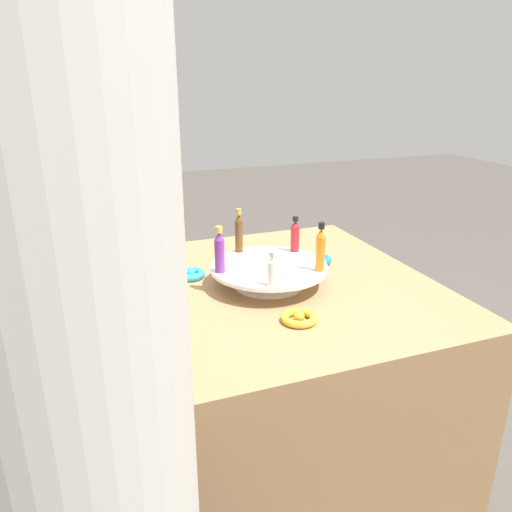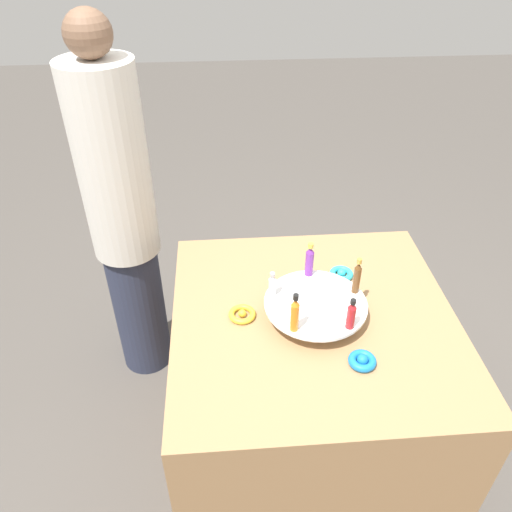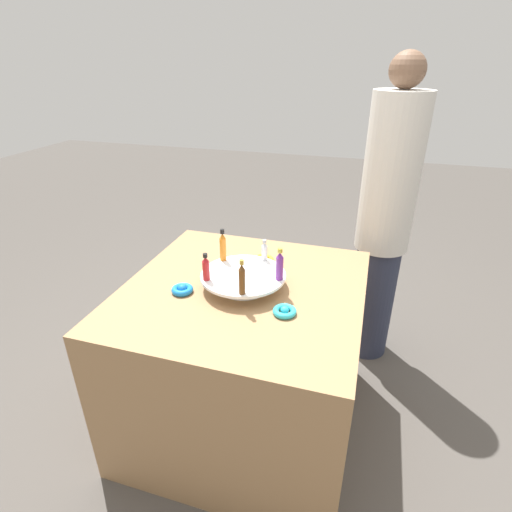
{
  "view_description": "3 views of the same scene",
  "coord_description": "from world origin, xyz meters",
  "px_view_note": "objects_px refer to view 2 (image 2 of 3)",
  "views": [
    {
      "loc": [
        0.53,
        1.31,
        1.38
      ],
      "look_at": [
        0.08,
        0.11,
        0.91
      ],
      "focal_mm": 35.0,
      "sensor_mm": 36.0,
      "label": 1
    },
    {
      "loc": [
        -1.26,
        0.31,
        1.98
      ],
      "look_at": [
        0.15,
        0.2,
        0.93
      ],
      "focal_mm": 35.0,
      "sensor_mm": 36.0,
      "label": 2
    },
    {
      "loc": [
        0.47,
        -1.38,
        1.64
      ],
      "look_at": [
        0.04,
        0.05,
        0.89
      ],
      "focal_mm": 28.0,
      "sensor_mm": 36.0,
      "label": 3
    }
  ],
  "objects_px": {
    "bottle_brown": "(357,277)",
    "bottle_red": "(351,315)",
    "bottle_orange": "(295,314)",
    "ribbon_bow_teal": "(341,274)",
    "ribbon_bow_gold": "(242,314)",
    "display_stand": "(315,307)",
    "person_figure": "(123,221)",
    "bottle_purple": "(310,260)",
    "bottle_clear": "(272,285)",
    "ribbon_bow_blue": "(362,361)"
  },
  "relations": [
    {
      "from": "bottle_brown",
      "to": "bottle_red",
      "type": "relative_size",
      "value": 1.23
    },
    {
      "from": "bottle_orange",
      "to": "ribbon_bow_teal",
      "type": "height_order",
      "value": "bottle_orange"
    },
    {
      "from": "ribbon_bow_gold",
      "to": "bottle_brown",
      "type": "bearing_deg",
      "value": -85.93
    },
    {
      "from": "display_stand",
      "to": "ribbon_bow_teal",
      "type": "xyz_separation_m",
      "value": [
        0.21,
        -0.14,
        -0.03
      ]
    },
    {
      "from": "bottle_orange",
      "to": "person_figure",
      "type": "height_order",
      "value": "person_figure"
    },
    {
      "from": "bottle_purple",
      "to": "bottle_clear",
      "type": "xyz_separation_m",
      "value": [
        -0.1,
        0.15,
        -0.02
      ]
    },
    {
      "from": "bottle_purple",
      "to": "ribbon_bow_blue",
      "type": "relative_size",
      "value": 1.55
    },
    {
      "from": "ribbon_bow_teal",
      "to": "bottle_clear",
      "type": "bearing_deg",
      "value": 119.28
    },
    {
      "from": "bottle_brown",
      "to": "bottle_clear",
      "type": "distance_m",
      "value": 0.3
    },
    {
      "from": "bottle_clear",
      "to": "ribbon_bow_teal",
      "type": "xyz_separation_m",
      "value": [
        0.16,
        -0.29,
        -0.1
      ]
    },
    {
      "from": "bottle_purple",
      "to": "bottle_clear",
      "type": "distance_m",
      "value": 0.18
    },
    {
      "from": "display_stand",
      "to": "bottle_orange",
      "type": "relative_size",
      "value": 2.42
    },
    {
      "from": "bottle_clear",
      "to": "ribbon_bow_gold",
      "type": "distance_m",
      "value": 0.15
    },
    {
      "from": "display_stand",
      "to": "bottle_clear",
      "type": "xyz_separation_m",
      "value": [
        0.05,
        0.15,
        0.07
      ]
    },
    {
      "from": "bottle_purple",
      "to": "bottle_red",
      "type": "distance_m",
      "value": 0.29
    },
    {
      "from": "bottle_brown",
      "to": "bottle_purple",
      "type": "xyz_separation_m",
      "value": [
        0.11,
        0.15,
        -0.0
      ]
    },
    {
      "from": "bottle_red",
      "to": "ribbon_bow_blue",
      "type": "xyz_separation_m",
      "value": [
        -0.1,
        -0.02,
        -0.1
      ]
    },
    {
      "from": "ribbon_bow_gold",
      "to": "ribbon_bow_teal",
      "type": "bearing_deg",
      "value": -63.76
    },
    {
      "from": "bottle_clear",
      "to": "ribbon_bow_blue",
      "type": "height_order",
      "value": "bottle_clear"
    },
    {
      "from": "bottle_red",
      "to": "ribbon_bow_blue",
      "type": "relative_size",
      "value": 1.31
    },
    {
      "from": "bottle_purple",
      "to": "ribbon_bow_gold",
      "type": "relative_size",
      "value": 1.45
    },
    {
      "from": "bottle_purple",
      "to": "ribbon_bow_gold",
      "type": "height_order",
      "value": "bottle_purple"
    },
    {
      "from": "bottle_brown",
      "to": "bottle_orange",
      "type": "height_order",
      "value": "bottle_orange"
    },
    {
      "from": "bottle_orange",
      "to": "ribbon_bow_gold",
      "type": "height_order",
      "value": "bottle_orange"
    },
    {
      "from": "bottle_purple",
      "to": "bottle_orange",
      "type": "height_order",
      "value": "bottle_orange"
    },
    {
      "from": "display_stand",
      "to": "bottle_brown",
      "type": "bearing_deg",
      "value": -72.99
    },
    {
      "from": "person_figure",
      "to": "bottle_orange",
      "type": "bearing_deg",
      "value": -9.6
    },
    {
      "from": "bottle_orange",
      "to": "ribbon_bow_teal",
      "type": "relative_size",
      "value": 1.63
    },
    {
      "from": "bottle_purple",
      "to": "ribbon_bow_gold",
      "type": "bearing_deg",
      "value": 118.26
    },
    {
      "from": "bottle_purple",
      "to": "bottle_red",
      "type": "bearing_deg",
      "value": -162.99
    },
    {
      "from": "display_stand",
      "to": "bottle_purple",
      "type": "distance_m",
      "value": 0.18
    },
    {
      "from": "display_stand",
      "to": "bottle_brown",
      "type": "xyz_separation_m",
      "value": [
        0.05,
        -0.15,
        0.09
      ]
    },
    {
      "from": "display_stand",
      "to": "ribbon_bow_teal",
      "type": "height_order",
      "value": "display_stand"
    },
    {
      "from": "display_stand",
      "to": "ribbon_bow_gold",
      "type": "bearing_deg",
      "value": 86.24
    },
    {
      "from": "ribbon_bow_gold",
      "to": "ribbon_bow_teal",
      "type": "distance_m",
      "value": 0.44
    },
    {
      "from": "bottle_clear",
      "to": "display_stand",
      "type": "bearing_deg",
      "value": -108.99
    },
    {
      "from": "bottle_brown",
      "to": "bottle_purple",
      "type": "relative_size",
      "value": 1.04
    },
    {
      "from": "bottle_orange",
      "to": "bottle_red",
      "type": "bearing_deg",
      "value": -90.99
    },
    {
      "from": "bottle_clear",
      "to": "person_figure",
      "type": "distance_m",
      "value": 0.77
    },
    {
      "from": "bottle_orange",
      "to": "display_stand",
      "type": "bearing_deg",
      "value": -36.99
    },
    {
      "from": "bottle_purple",
      "to": "person_figure",
      "type": "bearing_deg",
      "value": 61.33
    },
    {
      "from": "bottle_brown",
      "to": "ribbon_bow_gold",
      "type": "xyz_separation_m",
      "value": [
        -0.03,
        0.4,
        -0.12
      ]
    },
    {
      "from": "display_stand",
      "to": "person_figure",
      "type": "height_order",
      "value": "person_figure"
    },
    {
      "from": "bottle_clear",
      "to": "ribbon_bow_gold",
      "type": "relative_size",
      "value": 1.02
    },
    {
      "from": "bottle_clear",
      "to": "bottle_red",
      "type": "relative_size",
      "value": 0.84
    },
    {
      "from": "display_stand",
      "to": "person_figure",
      "type": "relative_size",
      "value": 0.21
    },
    {
      "from": "display_stand",
      "to": "ribbon_bow_teal",
      "type": "relative_size",
      "value": 3.93
    },
    {
      "from": "bottle_red",
      "to": "person_figure",
      "type": "distance_m",
      "value": 1.06
    },
    {
      "from": "bottle_brown",
      "to": "bottle_purple",
      "type": "height_order",
      "value": "bottle_brown"
    },
    {
      "from": "bottle_purple",
      "to": "person_figure",
      "type": "xyz_separation_m",
      "value": [
        0.4,
        0.73,
        -0.05
      ]
    }
  ]
}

